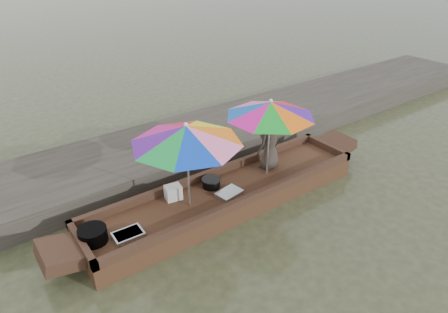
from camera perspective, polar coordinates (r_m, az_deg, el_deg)
water at (r=7.57m, az=0.45°, el=-6.95°), size 80.00×80.00×0.00m
dock at (r=9.04m, az=-7.84°, el=1.00°), size 22.00×2.20×0.50m
boat_hull at (r=7.47m, az=0.45°, el=-5.86°), size 5.49×1.20×0.35m
cooking_pot at (r=6.47m, az=-18.23°, el=-10.60°), size 0.44×0.44×0.23m
tray_crayfish at (r=6.43m, az=-13.52°, el=-10.89°), size 0.47×0.33×0.09m
tray_scallop at (r=7.22m, az=0.74°, el=-5.25°), size 0.50×0.39×0.06m
charcoal_grill at (r=7.41m, az=-1.83°, el=-3.81°), size 0.33×0.33×0.16m
supply_bag at (r=7.11m, az=-7.26°, el=-5.11°), size 0.31×0.27×0.26m
vendor at (r=7.85m, az=6.58°, el=2.05°), size 0.60×0.43×1.13m
umbrella_bow at (r=6.58m, az=-5.18°, el=-1.36°), size 1.91×1.91×1.55m
umbrella_stern at (r=7.52m, az=6.40°, el=2.60°), size 2.06×2.06×1.55m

